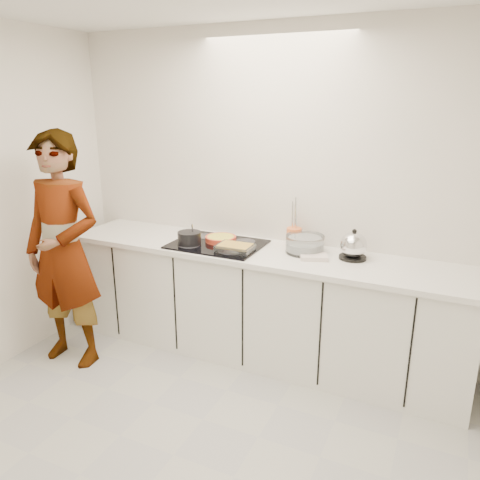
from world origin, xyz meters
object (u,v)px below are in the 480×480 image
at_px(tart_dish, 221,238).
at_px(kettle, 353,246).
at_px(baking_dish, 235,247).
at_px(cook, 64,252).
at_px(hob, 217,244).
at_px(saucepan, 189,238).
at_px(utensil_crock, 294,237).
at_px(mixing_bowl, 305,245).

relative_size(tart_dish, kettle, 1.12).
relative_size(tart_dish, baking_dish, 0.96).
height_order(kettle, cook, cook).
xyz_separation_m(hob, saucepan, (-0.19, -0.11, 0.06)).
xyz_separation_m(tart_dish, cook, (-0.98, -0.73, -0.03)).
bearing_deg(tart_dish, utensil_crock, 16.41).
relative_size(hob, cook, 0.39).
xyz_separation_m(saucepan, baking_dish, (0.40, -0.00, -0.02)).
distance_m(baking_dish, kettle, 0.88).
height_order(tart_dish, cook, cook).
bearing_deg(kettle, cook, -158.90).
height_order(mixing_bowl, utensil_crock, utensil_crock).
relative_size(baking_dish, utensil_crock, 1.83).
xyz_separation_m(saucepan, cook, (-0.79, -0.55, -0.06)).
bearing_deg(mixing_bowl, cook, -155.09).
xyz_separation_m(tart_dish, utensil_crock, (0.57, 0.17, 0.04)).
bearing_deg(hob, kettle, 6.74).
height_order(hob, utensil_crock, utensil_crock).
xyz_separation_m(kettle, utensil_crock, (-0.49, 0.11, -0.02)).
distance_m(mixing_bowl, cook, 1.85).
distance_m(baking_dish, mixing_bowl, 0.53).
xyz_separation_m(saucepan, utensil_crock, (0.76, 0.35, 0.01)).
bearing_deg(saucepan, tart_dish, 43.98).
bearing_deg(hob, mixing_bowl, 9.50).
bearing_deg(tart_dish, mixing_bowl, 4.13).
bearing_deg(saucepan, mixing_bowl, 14.65).
distance_m(saucepan, mixing_bowl, 0.91).
distance_m(hob, mixing_bowl, 0.71).
bearing_deg(tart_dish, kettle, 3.20).
height_order(hob, mixing_bowl, mixing_bowl).
relative_size(utensil_crock, cook, 0.08).
xyz_separation_m(saucepan, mixing_bowl, (0.88, 0.23, -0.00)).
bearing_deg(kettle, saucepan, -169.12).
xyz_separation_m(mixing_bowl, cook, (-1.68, -0.78, -0.06)).
height_order(saucepan, baking_dish, saucepan).
xyz_separation_m(tart_dish, kettle, (1.06, 0.06, 0.06)).
bearing_deg(saucepan, kettle, 10.88).
height_order(mixing_bowl, kettle, kettle).
height_order(saucepan, kettle, kettle).
distance_m(mixing_bowl, utensil_crock, 0.17).
distance_m(kettle, utensil_crock, 0.50).
bearing_deg(mixing_bowl, kettle, 1.42).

